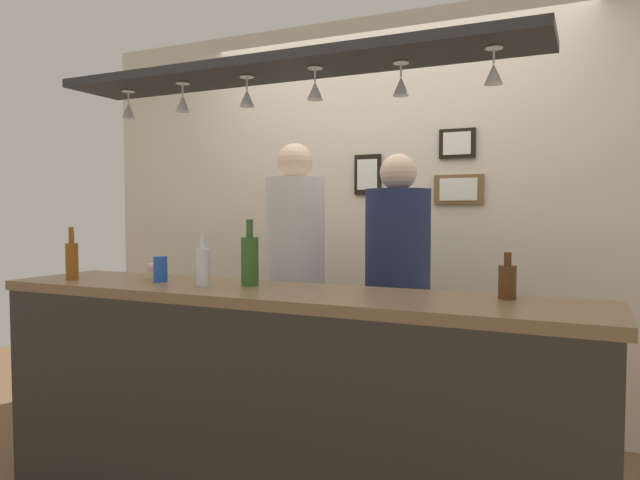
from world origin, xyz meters
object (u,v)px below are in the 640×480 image
Objects in this scene: bottle_soda_clear at (203,266)px; picture_frame_crest at (368,175)px; bottle_beer_brown_stubby at (507,281)px; person_right_navy_shirt at (398,279)px; picture_frame_lower_pair at (459,189)px; person_left_white_patterned_shirt at (295,264)px; bottle_champagne_green at (250,260)px; drink_can at (160,269)px; bottle_beer_amber_tall at (72,259)px; cupcake at (152,271)px; picture_frame_upper_small at (457,143)px.

picture_frame_crest reaches higher than bottle_soda_clear.
bottle_soda_clear is 1.28× the size of bottle_beer_brown_stubby.
person_right_navy_shirt is 0.84m from picture_frame_lower_pair.
person_left_white_patterned_shirt is 5.73× the size of bottle_champagne_green.
bottle_soda_clear is 1.89× the size of drink_can.
picture_frame_lower_pair is at bearing 0.00° from picture_frame_crest.
picture_frame_crest is at bearing 68.98° from drink_can.
bottle_soda_clear is at bearing -130.75° from person_right_navy_shirt.
person_left_white_patterned_shirt is 14.08× the size of drink_can.
drink_can is at bearing 15.03° from bottle_beer_amber_tall.
picture_frame_lower_pair is at bearing 46.04° from cupcake.
bottle_beer_brown_stubby is at bearing -70.48° from picture_frame_lower_pair.
picture_frame_upper_small is (1.11, 1.39, 0.69)m from drink_can.
drink_can is at bearing -115.11° from person_left_white_patterned_shirt.
drink_can is 1.58m from picture_frame_crest.
person_right_navy_shirt is at bearing 136.02° from bottle_beer_brown_stubby.
picture_frame_crest is at bearing 62.92° from cupcake.
bottle_beer_brown_stubby is at bearing 3.75° from bottle_champagne_green.
bottle_champagne_green is at bearing -79.83° from person_left_white_patterned_shirt.
picture_frame_upper_small reaches higher than person_left_white_patterned_shirt.
cupcake is (0.32, 0.21, -0.06)m from bottle_beer_amber_tall.
cupcake is 0.30× the size of picture_frame_crest.
bottle_champagne_green is 1.00× the size of picture_frame_lower_pair.
bottle_beer_brown_stubby is (2.02, 0.25, -0.03)m from bottle_beer_amber_tall.
picture_frame_lower_pair is (1.13, 1.39, 0.41)m from drink_can.
picture_frame_upper_small is 0.60m from picture_frame_crest.
bottle_champagne_green is (0.12, -0.68, 0.08)m from person_left_white_patterned_shirt.
person_left_white_patterned_shirt reaches higher than picture_frame_crest.
drink_can is (0.45, 0.12, -0.04)m from bottle_beer_amber_tall.
drink_can is at bearing -111.02° from picture_frame_crest.
person_right_navy_shirt reaches higher than bottle_beer_amber_tall.
bottle_beer_amber_tall is 3.33× the size of cupcake.
person_right_navy_shirt is 5.45× the size of bottle_champagne_green.
person_left_white_patterned_shirt is 9.54× the size of bottle_beer_brown_stubby.
bottle_beer_brown_stubby is 0.69× the size of picture_frame_crest.
person_left_white_patterned_shirt is at bearing -139.85° from picture_frame_lower_pair.
person_left_white_patterned_shirt is 1.17m from bottle_beer_amber_tall.
picture_frame_lower_pair reaches higher than drink_can.
picture_frame_lower_pair is (0.18, 0.66, 0.49)m from person_right_navy_shirt.
person_right_navy_shirt is 0.98m from picture_frame_crest.
bottle_soda_clear is 0.29m from drink_can.
picture_frame_upper_small is at bearing 0.00° from picture_frame_crest.
bottle_soda_clear is 1.54m from picture_frame_crest.
bottle_beer_brown_stubby reaches higher than drink_can.
picture_frame_lower_pair is (0.59, 0.00, -0.11)m from picture_frame_crest.
picture_frame_upper_small is at bearing 46.31° from cupcake.
bottle_champagne_green reaches higher than cupcake.
person_left_white_patterned_shirt reaches higher than bottle_champagne_green.
picture_frame_crest is at bearing 129.42° from bottle_beer_brown_stubby.
bottle_champagne_green is at bearing -115.91° from picture_frame_upper_small.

